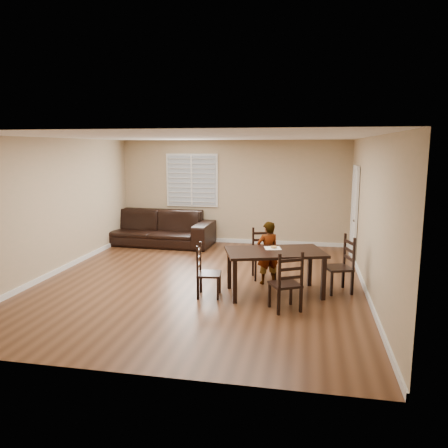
{
  "coord_description": "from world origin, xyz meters",
  "views": [
    {
      "loc": [
        1.94,
        -7.76,
        2.52
      ],
      "look_at": [
        0.31,
        0.68,
        1.0
      ],
      "focal_mm": 35.0,
      "sensor_mm": 36.0,
      "label": 1
    }
  ],
  "objects_px": {
    "chair_far": "(289,285)",
    "child": "(268,253)",
    "chair_near": "(263,255)",
    "sofa": "(155,228)",
    "chair_left": "(203,273)",
    "chair_right": "(345,266)",
    "donut": "(274,247)",
    "dining_table": "(275,256)"
  },
  "relations": [
    {
      "from": "chair_far",
      "to": "dining_table",
      "type": "bearing_deg",
      "value": -99.91
    },
    {
      "from": "donut",
      "to": "chair_far",
      "type": "bearing_deg",
      "value": -72.74
    },
    {
      "from": "chair_far",
      "to": "chair_left",
      "type": "bearing_deg",
      "value": -46.47
    },
    {
      "from": "chair_right",
      "to": "child",
      "type": "xyz_separation_m",
      "value": [
        -1.37,
        0.2,
        0.13
      ]
    },
    {
      "from": "chair_far",
      "to": "sofa",
      "type": "bearing_deg",
      "value": -77.26
    },
    {
      "from": "chair_left",
      "to": "donut",
      "type": "height_order",
      "value": "chair_left"
    },
    {
      "from": "dining_table",
      "to": "chair_far",
      "type": "bearing_deg",
      "value": -88.48
    },
    {
      "from": "chair_far",
      "to": "sofa",
      "type": "distance_m",
      "value": 5.55
    },
    {
      "from": "chair_near",
      "to": "sofa",
      "type": "xyz_separation_m",
      "value": [
        -3.08,
        2.35,
        0.0
      ]
    },
    {
      "from": "chair_near",
      "to": "sofa",
      "type": "relative_size",
      "value": 0.32
    },
    {
      "from": "chair_far",
      "to": "chair_near",
      "type": "bearing_deg",
      "value": -100.87
    },
    {
      "from": "chair_left",
      "to": "sofa",
      "type": "distance_m",
      "value": 4.29
    },
    {
      "from": "chair_near",
      "to": "chair_left",
      "type": "relative_size",
      "value": 1.07
    },
    {
      "from": "dining_table",
      "to": "chair_near",
      "type": "height_order",
      "value": "chair_near"
    },
    {
      "from": "dining_table",
      "to": "chair_left",
      "type": "relative_size",
      "value": 2.02
    },
    {
      "from": "chair_far",
      "to": "sofa",
      "type": "relative_size",
      "value": 0.31
    },
    {
      "from": "chair_far",
      "to": "sofa",
      "type": "xyz_separation_m",
      "value": [
        -3.66,
        4.17,
        0.01
      ]
    },
    {
      "from": "chair_left",
      "to": "chair_near",
      "type": "bearing_deg",
      "value": -39.61
    },
    {
      "from": "chair_right",
      "to": "donut",
      "type": "bearing_deg",
      "value": -99.64
    },
    {
      "from": "dining_table",
      "to": "chair_left",
      "type": "height_order",
      "value": "chair_left"
    },
    {
      "from": "child",
      "to": "sofa",
      "type": "xyz_separation_m",
      "value": [
        -3.21,
        2.78,
        -0.15
      ]
    },
    {
      "from": "child",
      "to": "donut",
      "type": "distance_m",
      "value": 0.46
    },
    {
      "from": "dining_table",
      "to": "chair_far",
      "type": "distance_m",
      "value": 0.9
    },
    {
      "from": "dining_table",
      "to": "donut",
      "type": "distance_m",
      "value": 0.22
    },
    {
      "from": "chair_near",
      "to": "donut",
      "type": "height_order",
      "value": "chair_near"
    },
    {
      "from": "chair_left",
      "to": "chair_right",
      "type": "distance_m",
      "value": 2.49
    },
    {
      "from": "chair_near",
      "to": "donut",
      "type": "bearing_deg",
      "value": -86.87
    },
    {
      "from": "chair_right",
      "to": "chair_left",
      "type": "bearing_deg",
      "value": -91.65
    },
    {
      "from": "dining_table",
      "to": "chair_right",
      "type": "xyz_separation_m",
      "value": [
        1.2,
        0.37,
        -0.23
      ]
    },
    {
      "from": "chair_far",
      "to": "child",
      "type": "bearing_deg",
      "value": -100.53
    },
    {
      "from": "chair_left",
      "to": "sofa",
      "type": "xyz_separation_m",
      "value": [
        -2.19,
        3.69,
        0.03
      ]
    },
    {
      "from": "chair_near",
      "to": "chair_far",
      "type": "distance_m",
      "value": 1.91
    },
    {
      "from": "dining_table",
      "to": "child",
      "type": "height_order",
      "value": "child"
    },
    {
      "from": "chair_right",
      "to": "sofa",
      "type": "relative_size",
      "value": 0.33
    },
    {
      "from": "dining_table",
      "to": "child",
      "type": "xyz_separation_m",
      "value": [
        -0.18,
        0.57,
        -0.09
      ]
    },
    {
      "from": "chair_far",
      "to": "chair_right",
      "type": "height_order",
      "value": "chair_right"
    },
    {
      "from": "chair_near",
      "to": "child",
      "type": "bearing_deg",
      "value": -88.5
    },
    {
      "from": "chair_right",
      "to": "donut",
      "type": "height_order",
      "value": "chair_right"
    },
    {
      "from": "chair_near",
      "to": "child",
      "type": "height_order",
      "value": "child"
    },
    {
      "from": "chair_left",
      "to": "sofa",
      "type": "height_order",
      "value": "chair_left"
    },
    {
      "from": "chair_left",
      "to": "child",
      "type": "xyz_separation_m",
      "value": [
        1.02,
        0.91,
        0.17
      ]
    },
    {
      "from": "chair_right",
      "to": "child",
      "type": "height_order",
      "value": "child"
    }
  ]
}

